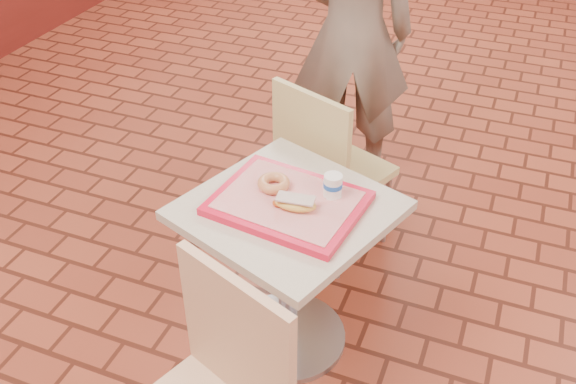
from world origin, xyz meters
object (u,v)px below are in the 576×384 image
at_px(serving_tray, 288,203).
at_px(long_john_donut, 295,203).
at_px(customer, 352,33).
at_px(paper_cup, 333,185).
at_px(ring_donut, 274,183).
at_px(chair_main_back, 326,164).
at_px(main_table, 288,254).

distance_m(serving_tray, long_john_donut, 0.07).
height_order(customer, long_john_donut, customer).
bearing_deg(long_john_donut, paper_cup, 51.27).
xyz_separation_m(ring_donut, long_john_donut, (0.11, -0.08, 0.00)).
distance_m(chair_main_back, customer, 0.73).
distance_m(main_table, serving_tray, 0.23).
xyz_separation_m(chair_main_back, serving_tray, (0.05, -0.56, 0.21)).
relative_size(long_john_donut, paper_cup, 1.89).
bearing_deg(customer, chair_main_back, 80.75).
height_order(chair_main_back, ring_donut, chair_main_back).
bearing_deg(ring_donut, serving_tray, -32.21).
relative_size(chair_main_back, long_john_donut, 5.57).
distance_m(chair_main_back, long_john_donut, 0.66).
xyz_separation_m(serving_tray, long_john_donut, (0.04, -0.04, 0.04)).
relative_size(main_table, chair_main_back, 0.78).
xyz_separation_m(main_table, chair_main_back, (-0.05, 0.56, 0.03)).
height_order(main_table, long_john_donut, long_john_donut).
distance_m(chair_main_back, paper_cup, 0.58).
relative_size(serving_tray, long_john_donut, 3.17).
bearing_deg(customer, main_table, 78.96).
distance_m(chair_main_back, ring_donut, 0.57).
bearing_deg(main_table, customer, 96.92).
bearing_deg(ring_donut, chair_main_back, 87.46).
height_order(customer, ring_donut, customer).
xyz_separation_m(main_table, paper_cup, (0.13, 0.08, 0.29)).
distance_m(customer, paper_cup, 1.16).
bearing_deg(paper_cup, main_table, -150.01).
bearing_deg(ring_donut, customer, 93.71).
bearing_deg(main_table, long_john_donut, -45.83).
height_order(serving_tray, paper_cup, paper_cup).
xyz_separation_m(customer, serving_tray, (0.15, -1.20, -0.12)).
distance_m(main_table, ring_donut, 0.28).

